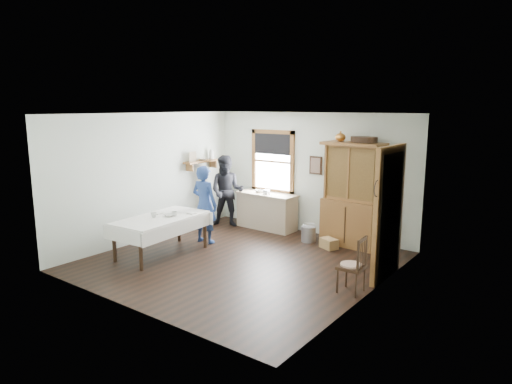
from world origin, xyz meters
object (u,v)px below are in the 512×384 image
Objects in this scene: wicker_basket at (329,243)px; figure_dark at (227,194)px; dining_table at (162,236)px; work_counter at (267,211)px; china_hutch at (352,195)px; pail at (308,234)px; spindle_chair at (352,264)px; woman_blue at (205,207)px.

figure_dark is (-2.77, 0.09, 0.68)m from wicker_basket.
figure_dark reaches higher than dining_table.
work_counter is at bearing 165.50° from wicker_basket.
china_hutch reaches higher than work_counter.
pail is 2.28m from figure_dark.
spindle_chair is at bearing -52.13° from figure_dark.
woman_blue is at bearing 83.70° from dining_table.
china_hutch is 1.35× the size of figure_dark.
dining_table is 2.07× the size of spindle_chair.
dining_table is (-0.52, -2.77, -0.05)m from work_counter.
work_counter reaches higher than dining_table.
china_hutch reaches higher than wicker_basket.
work_counter is 1.99m from wicker_basket.
woman_blue is 1.36m from figure_dark.
woman_blue is (-1.72, -1.35, 0.59)m from pail.
woman_blue is at bearing -152.68° from wicker_basket.
dining_table is 3.07m from pail.
figure_dark is (-0.35, 2.37, 0.41)m from dining_table.
woman_blue is (-2.54, -1.65, -0.31)m from china_hutch.
pail is at bearing 130.58° from spindle_chair.
dining_table reaches higher than pail.
wicker_basket is (0.58, -0.17, -0.06)m from pail.
figure_dark is at bearing 178.15° from wicker_basket.
work_counter is 1.63× the size of spindle_chair.
china_hutch is at bearing -20.56° from figure_dark.
wicker_basket is at bearing 43.28° from dining_table.
pail is 0.22× the size of woman_blue.
pail is (-0.82, -0.30, -0.90)m from china_hutch.
dining_table is at bearing 79.10° from woman_blue.
spindle_chair is (1.07, -2.23, -0.61)m from china_hutch.
pail reaches higher than wicker_basket.
china_hutch reaches higher than dining_table.
pail is at bearing -12.27° from work_counter.
work_counter is 1.03m from figure_dark.
china_hutch is 3.05m from figure_dark.
wicker_basket is 0.22× the size of figure_dark.
wicker_basket is at bearing -29.49° from figure_dark.
dining_table is 1.23× the size of woman_blue.
dining_table is (-2.66, -2.74, -0.69)m from china_hutch.
china_hutch is at bearing 62.44° from wicker_basket.
wicker_basket is 2.67m from woman_blue.
dining_table reaches higher than wicker_basket.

